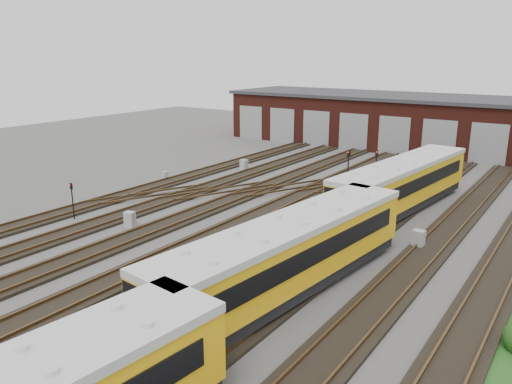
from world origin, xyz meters
The scene contains 13 objects.
ground centered at (0.00, 0.00, 0.00)m, with size 120.00×120.00×0.00m, color #494744.
track_network centered at (-0.17, 0.59, 0.11)m, with size 30.40×70.00×0.33m.
maintenance_shed centered at (-0.01, 39.97, 3.20)m, with size 51.00×12.50×6.35m.
metro_train centered at (6.00, -2.42, 2.09)m, with size 4.72×48.83×3.43m.
signal_mast_0 centered at (-12.41, -1.24, 1.69)m, with size 0.24×0.23×2.62m.
signal_mast_1 centered at (1.93, 18.68, 2.14)m, with size 0.29×0.27×3.37m.
signal_mast_2 centered at (0.15, 16.93, 2.21)m, with size 0.32×0.30×3.45m.
signal_mast_3 centered at (7.12, 19.03, 1.91)m, with size 0.27×0.26×2.99m.
relay_cabinet_0 centered at (-15.00, 10.43, 0.43)m, with size 0.51×0.43×0.86m, color #AAACAF.
relay_cabinet_1 centered at (-11.36, 17.73, 0.56)m, with size 0.67×0.56×1.12m, color #AAACAF.
relay_cabinet_2 centered at (-7.84, -0.15, 0.53)m, with size 0.64×0.53×1.07m, color #AAACAF.
relay_cabinet_3 centered at (4.97, 19.57, 0.55)m, with size 0.66×0.55×1.10m, color #AAACAF.
relay_cabinet_4 centered at (9.26, 7.15, 0.56)m, with size 0.67×0.56×1.12m, color #AAACAF.
Camera 1 is at (17.20, -21.41, 11.32)m, focal length 35.00 mm.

